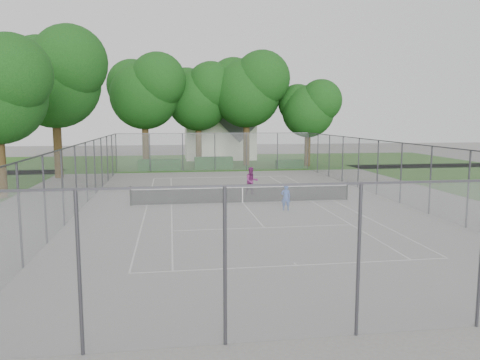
{
  "coord_description": "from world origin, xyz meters",
  "views": [
    {
      "loc": [
        -4.1,
        -26.6,
        4.91
      ],
      "look_at": [
        0.0,
        1.0,
        1.2
      ],
      "focal_mm": 35.0,
      "sensor_mm": 36.0,
      "label": 1
    }
  ],
  "objects": [
    {
      "name": "perimeter_fence",
      "position": [
        0.0,
        0.0,
        1.81
      ],
      "size": [
        18.08,
        34.08,
        3.52
      ],
      "color": "#38383D",
      "rests_on": "ground"
    },
    {
      "name": "court_markings",
      "position": [
        0.0,
        0.0,
        0.01
      ],
      "size": [
        11.03,
        23.83,
        0.01
      ],
      "color": "silver",
      "rests_on": "ground"
    },
    {
      "name": "girl_player",
      "position": [
        1.95,
        -2.56,
        0.69
      ],
      "size": [
        0.55,
        0.4,
        1.39
      ],
      "primitive_type": "imported",
      "rotation": [
        0.0,
        0.0,
        3.0
      ],
      "color": "#2C4FA5",
      "rests_on": "ground"
    },
    {
      "name": "tree_side_back",
      "position": [
        -13.17,
        13.49,
        8.37
      ],
      "size": [
        8.47,
        7.73,
        12.17
      ],
      "color": "#392914",
      "rests_on": "ground"
    },
    {
      "name": "tennis_net",
      "position": [
        0.0,
        0.0,
        0.51
      ],
      "size": [
        12.87,
        0.1,
        1.1
      ],
      "color": "black",
      "rests_on": "ground"
    },
    {
      "name": "hedge_right",
      "position": [
        7.5,
        18.24,
        0.4
      ],
      "size": [
        2.65,
        0.97,
        0.8
      ],
      "primitive_type": "cube",
      "color": "#164518",
      "rests_on": "ground"
    },
    {
      "name": "tree_far_right",
      "position": [
        9.9,
        19.83,
        6.01
      ],
      "size": [
        6.09,
        5.56,
        8.76
      ],
      "color": "#392914",
      "rests_on": "ground"
    },
    {
      "name": "woman_player",
      "position": [
        0.99,
        2.64,
        0.9
      ],
      "size": [
        0.97,
        0.81,
        1.79
      ],
      "primitive_type": "imported",
      "rotation": [
        0.0,
        0.0,
        0.17
      ],
      "color": "#782867",
      "rests_on": "ground"
    },
    {
      "name": "tree_far_midleft",
      "position": [
        -1.06,
        22.9,
        7.32
      ],
      "size": [
        7.41,
        6.77,
        10.66
      ],
      "color": "#392914",
      "rests_on": "ground"
    },
    {
      "name": "grass_far",
      "position": [
        0.0,
        26.0,
        0.0
      ],
      "size": [
        60.0,
        20.0,
        0.0
      ],
      "primitive_type": "cube",
      "color": "#244F16",
      "rests_on": "ground"
    },
    {
      "name": "house",
      "position": [
        1.75,
        29.72,
        4.07
      ],
      "size": [
        8.12,
        6.29,
        10.1
      ],
      "color": "silver",
      "rests_on": "ground"
    },
    {
      "name": "ground",
      "position": [
        0.0,
        0.0,
        0.0
      ],
      "size": [
        120.0,
        120.0,
        0.0
      ],
      "primitive_type": "plane",
      "color": "slate",
      "rests_on": "ground"
    },
    {
      "name": "tree_far_midright",
      "position": [
        3.84,
        21.51,
        8.03
      ],
      "size": [
        8.13,
        7.42,
        11.68
      ],
      "color": "#392914",
      "rests_on": "ground"
    },
    {
      "name": "hedge_left",
      "position": [
        -5.18,
        18.27,
        0.5
      ],
      "size": [
        4.0,
        1.2,
        1.0
      ],
      "primitive_type": "cube",
      "color": "#164518",
      "rests_on": "ground"
    },
    {
      "name": "hedge_mid",
      "position": [
        0.0,
        18.5,
        0.58
      ],
      "size": [
        3.67,
        1.05,
        1.15
      ],
      "primitive_type": "cube",
      "color": "#164518",
      "rests_on": "ground"
    },
    {
      "name": "tree_far_left",
      "position": [
        -6.48,
        21.17,
        7.73
      ],
      "size": [
        7.82,
        7.14,
        11.25
      ],
      "color": "#392914",
      "rests_on": "ground"
    }
  ]
}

